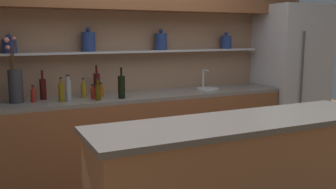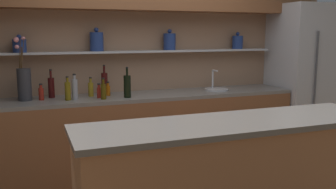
{
  "view_description": "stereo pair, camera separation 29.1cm",
  "coord_description": "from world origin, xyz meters",
  "px_view_note": "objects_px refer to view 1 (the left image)",
  "views": [
    {
      "loc": [
        -1.6,
        -2.77,
        1.63
      ],
      "look_at": [
        -0.15,
        0.29,
        1.07
      ],
      "focal_mm": 40.0,
      "sensor_mm": 36.0,
      "label": 1
    },
    {
      "loc": [
        -1.33,
        -2.88,
        1.63
      ],
      "look_at": [
        -0.15,
        0.29,
        1.07
      ],
      "focal_mm": 40.0,
      "sensor_mm": 36.0,
      "label": 2
    }
  ],
  "objects_px": {
    "refrigerator": "(290,78)",
    "bottle_oil_3": "(84,90)",
    "bottle_oil_7": "(98,92)",
    "bottle_sauce_9": "(93,93)",
    "sink_fixture": "(207,88)",
    "bottle_oil_0": "(61,92)",
    "bottle_wine_4": "(122,87)",
    "flower_vase": "(15,84)",
    "bottle_sauce_2": "(101,91)",
    "bottle_spirit_6": "(68,90)",
    "bottle_wine_5": "(97,84)",
    "bottle_sauce_1": "(33,95)",
    "bottle_wine_8": "(43,89)"
  },
  "relations": [
    {
      "from": "bottle_sauce_1",
      "to": "bottle_sauce_9",
      "type": "xyz_separation_m",
      "value": [
        0.6,
        -0.08,
        -0.0
      ]
    },
    {
      "from": "refrigerator",
      "to": "bottle_oil_7",
      "type": "bearing_deg",
      "value": -177.65
    },
    {
      "from": "bottle_sauce_1",
      "to": "bottle_wine_5",
      "type": "relative_size",
      "value": 0.51
    },
    {
      "from": "bottle_wine_4",
      "to": "bottle_oil_7",
      "type": "xyz_separation_m",
      "value": [
        -0.27,
        -0.02,
        -0.04
      ]
    },
    {
      "from": "sink_fixture",
      "to": "bottle_spirit_6",
      "type": "relative_size",
      "value": 1.05
    },
    {
      "from": "bottle_sauce_1",
      "to": "bottle_spirit_6",
      "type": "bearing_deg",
      "value": -13.03
    },
    {
      "from": "bottle_wine_4",
      "to": "bottle_sauce_1",
      "type": "bearing_deg",
      "value": 169.96
    },
    {
      "from": "flower_vase",
      "to": "bottle_wine_5",
      "type": "height_order",
      "value": "flower_vase"
    },
    {
      "from": "bottle_spirit_6",
      "to": "refrigerator",
      "type": "bearing_deg",
      "value": 0.28
    },
    {
      "from": "bottle_oil_7",
      "to": "bottle_oil_0",
      "type": "bearing_deg",
      "value": 167.57
    },
    {
      "from": "bottle_oil_7",
      "to": "bottle_sauce_9",
      "type": "bearing_deg",
      "value": 107.07
    },
    {
      "from": "refrigerator",
      "to": "bottle_oil_3",
      "type": "height_order",
      "value": "refrigerator"
    },
    {
      "from": "bottle_sauce_1",
      "to": "bottle_oil_3",
      "type": "xyz_separation_m",
      "value": [
        0.53,
        0.06,
        0.01
      ]
    },
    {
      "from": "bottle_wine_5",
      "to": "bottle_sauce_9",
      "type": "bearing_deg",
      "value": -115.67
    },
    {
      "from": "bottle_oil_0",
      "to": "bottle_oil_7",
      "type": "distance_m",
      "value": 0.37
    },
    {
      "from": "refrigerator",
      "to": "bottle_sauce_2",
      "type": "xyz_separation_m",
      "value": [
        -2.68,
        0.11,
        -0.01
      ]
    },
    {
      "from": "bottle_sauce_2",
      "to": "bottle_sauce_9",
      "type": "xyz_separation_m",
      "value": [
        -0.12,
        -0.12,
        0.0
      ]
    },
    {
      "from": "bottle_sauce_1",
      "to": "bottle_sauce_2",
      "type": "height_order",
      "value": "bottle_sauce_1"
    },
    {
      "from": "sink_fixture",
      "to": "bottle_oil_7",
      "type": "xyz_separation_m",
      "value": [
        -1.45,
        -0.16,
        0.07
      ]
    },
    {
      "from": "bottle_spirit_6",
      "to": "bottle_sauce_2",
      "type": "bearing_deg",
      "value": 17.66
    },
    {
      "from": "bottle_oil_0",
      "to": "bottle_spirit_6",
      "type": "bearing_deg",
      "value": 13.58
    },
    {
      "from": "refrigerator",
      "to": "bottle_oil_3",
      "type": "relative_size",
      "value": 9.14
    },
    {
      "from": "bottle_oil_0",
      "to": "bottle_wine_4",
      "type": "xyz_separation_m",
      "value": [
        0.63,
        -0.06,
        0.03
      ]
    },
    {
      "from": "bottle_oil_0",
      "to": "refrigerator",
      "type": "bearing_deg",
      "value": 0.61
    },
    {
      "from": "refrigerator",
      "to": "bottle_wine_4",
      "type": "xyz_separation_m",
      "value": [
        -2.51,
        -0.1,
        0.05
      ]
    },
    {
      "from": "bottle_oil_3",
      "to": "flower_vase",
      "type": "bearing_deg",
      "value": -179.21
    },
    {
      "from": "bottle_oil_3",
      "to": "bottle_oil_7",
      "type": "bearing_deg",
      "value": -67.11
    },
    {
      "from": "bottle_oil_3",
      "to": "bottle_sauce_9",
      "type": "distance_m",
      "value": 0.15
    },
    {
      "from": "bottle_sauce_1",
      "to": "bottle_wine_5",
      "type": "xyz_separation_m",
      "value": [
        0.7,
        0.14,
        0.06
      ]
    },
    {
      "from": "sink_fixture",
      "to": "flower_vase",
      "type": "bearing_deg",
      "value": 178.41
    },
    {
      "from": "refrigerator",
      "to": "bottle_oil_0",
      "type": "xyz_separation_m",
      "value": [
        -3.14,
        -0.03,
        0.02
      ]
    },
    {
      "from": "refrigerator",
      "to": "sink_fixture",
      "type": "xyz_separation_m",
      "value": [
        -1.33,
        0.05,
        -0.06
      ]
    },
    {
      "from": "flower_vase",
      "to": "bottle_sauce_2",
      "type": "distance_m",
      "value": 0.9
    },
    {
      "from": "bottle_oil_0",
      "to": "bottle_oil_3",
      "type": "distance_m",
      "value": 0.31
    },
    {
      "from": "bottle_sauce_2",
      "to": "bottle_wine_5",
      "type": "xyz_separation_m",
      "value": [
        -0.02,
        0.1,
        0.07
      ]
    },
    {
      "from": "refrigerator",
      "to": "flower_vase",
      "type": "xyz_separation_m",
      "value": [
        -3.57,
        0.11,
        0.11
      ]
    },
    {
      "from": "bottle_sauce_9",
      "to": "sink_fixture",
      "type": "bearing_deg",
      "value": 2.38
    },
    {
      "from": "flower_vase",
      "to": "bottle_spirit_6",
      "type": "bearing_deg",
      "value": -14.04
    },
    {
      "from": "refrigerator",
      "to": "bottle_sauce_9",
      "type": "height_order",
      "value": "refrigerator"
    },
    {
      "from": "flower_vase",
      "to": "bottle_oil_0",
      "type": "height_order",
      "value": "flower_vase"
    },
    {
      "from": "bottle_wine_4",
      "to": "bottle_wine_5",
      "type": "bearing_deg",
      "value": 123.08
    },
    {
      "from": "bottle_oil_3",
      "to": "bottle_oil_0",
      "type": "bearing_deg",
      "value": -149.93
    },
    {
      "from": "bottle_wine_5",
      "to": "bottle_oil_7",
      "type": "distance_m",
      "value": 0.33
    },
    {
      "from": "bottle_wine_4",
      "to": "bottle_spirit_6",
      "type": "distance_m",
      "value": 0.56
    },
    {
      "from": "sink_fixture",
      "to": "bottle_spirit_6",
      "type": "height_order",
      "value": "bottle_spirit_6"
    },
    {
      "from": "bottle_wine_4",
      "to": "bottle_wine_8",
      "type": "height_order",
      "value": "bottle_wine_4"
    },
    {
      "from": "flower_vase",
      "to": "bottle_sauce_2",
      "type": "bearing_deg",
      "value": -0.3
    },
    {
      "from": "bottle_oil_0",
      "to": "bottle_sauce_9",
      "type": "distance_m",
      "value": 0.34
    },
    {
      "from": "bottle_wine_5",
      "to": "bottle_wine_8",
      "type": "relative_size",
      "value": 1.1
    },
    {
      "from": "bottle_oil_7",
      "to": "sink_fixture",
      "type": "bearing_deg",
      "value": 6.42
    }
  ]
}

